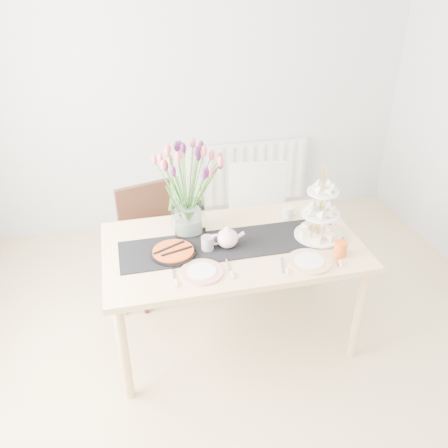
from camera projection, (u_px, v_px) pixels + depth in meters
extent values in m
plane|color=tan|center=(260.00, 395.00, 2.89)|extent=(4.50, 4.50, 0.00)
plane|color=silver|center=(191.00, 86.00, 4.11)|extent=(4.00, 0.00, 4.00)
cube|color=white|center=(246.00, 173.00, 4.59)|extent=(1.20, 0.08, 0.60)
cube|color=tan|center=(232.00, 247.00, 2.97)|extent=(1.60, 0.90, 0.04)
cylinder|color=tan|center=(124.00, 353.00, 2.70)|extent=(0.06, 0.06, 0.71)
cylinder|color=tan|center=(359.00, 314.00, 2.99)|extent=(0.06, 0.06, 0.71)
cylinder|color=tan|center=(119.00, 275.00, 3.34)|extent=(0.06, 0.06, 0.71)
cylinder|color=tan|center=(312.00, 249.00, 3.62)|extent=(0.06, 0.06, 0.71)
cube|color=#341C13|center=(156.00, 246.00, 3.52)|extent=(0.52, 0.52, 0.04)
cube|color=#341C13|center=(145.00, 209.00, 3.55)|extent=(0.42, 0.15, 0.40)
cylinder|color=#341C13|center=(144.00, 290.00, 3.43)|extent=(0.04, 0.04, 0.41)
cylinder|color=#341C13|center=(190.00, 276.00, 3.57)|extent=(0.04, 0.04, 0.41)
cylinder|color=#341C13|center=(128.00, 265.00, 3.70)|extent=(0.04, 0.04, 0.41)
cylinder|color=#341C13|center=(171.00, 253.00, 3.85)|extent=(0.04, 0.04, 0.41)
cube|color=silver|center=(260.00, 226.00, 3.71)|extent=(0.51, 0.51, 0.04)
cube|color=silver|center=(257.00, 188.00, 3.76)|extent=(0.45, 0.10, 0.43)
cylinder|color=silver|center=(240.00, 266.00, 3.66)|extent=(0.04, 0.04, 0.44)
cylinder|color=silver|center=(286.00, 263.00, 3.69)|extent=(0.04, 0.04, 0.44)
cylinder|color=silver|center=(235.00, 241.00, 3.97)|extent=(0.04, 0.04, 0.44)
cylinder|color=silver|center=(277.00, 239.00, 4.00)|extent=(0.04, 0.04, 0.44)
cube|color=black|center=(233.00, 243.00, 2.96)|extent=(1.40, 0.35, 0.01)
cube|color=silver|center=(188.00, 218.00, 3.05)|extent=(0.19, 0.19, 0.19)
cylinder|color=gold|center=(321.00, 206.00, 2.92)|extent=(0.01, 0.01, 0.44)
cylinder|color=white|center=(318.00, 235.00, 3.03)|extent=(0.30, 0.30, 0.01)
cylinder|color=white|center=(320.00, 214.00, 2.95)|extent=(0.24, 0.24, 0.01)
cylinder|color=white|center=(323.00, 192.00, 2.87)|extent=(0.19, 0.19, 0.01)
cylinder|color=silver|center=(287.00, 213.00, 3.23)|extent=(0.10, 0.10, 0.08)
cylinder|color=black|center=(173.00, 253.00, 2.85)|extent=(0.28, 0.28, 0.02)
cylinder|color=#E04D1F|center=(173.00, 251.00, 2.85)|extent=(0.25, 0.25, 0.01)
cylinder|color=gray|center=(208.00, 244.00, 2.88)|extent=(0.10, 0.10, 0.09)
cylinder|color=#EA571A|center=(340.00, 249.00, 2.83)|extent=(0.11, 0.11, 0.09)
cylinder|color=silver|center=(202.00, 272.00, 2.70)|extent=(0.26, 0.26, 0.01)
cylinder|color=silver|center=(309.00, 261.00, 2.79)|extent=(0.32, 0.32, 0.01)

